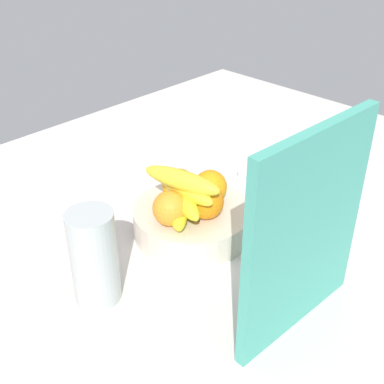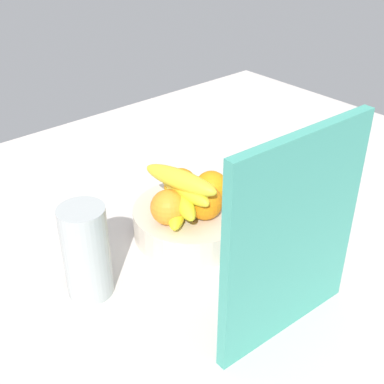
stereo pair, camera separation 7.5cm
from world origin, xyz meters
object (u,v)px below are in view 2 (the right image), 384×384
Objects in this scene: fruit_bowl at (192,221)px; banana_bunch at (180,192)px; orange_back_left at (205,202)px; orange_center at (167,206)px; orange_front_left at (212,188)px; orange_front_right at (181,185)px; cutting_board at (293,240)px; jar_lid at (260,176)px; thermos_tumbler at (86,252)px.

banana_bunch is (3.28, -0.02, 8.38)cm from fruit_bowl.
orange_center is at bearing -29.59° from orange_back_left.
orange_center is at bearing -2.27° from orange_front_left.
orange_front_right is 36.13cm from cutting_board.
orange_front_right is 8.50cm from orange_back_left.
cutting_board reaches higher than jar_lid.
cutting_board is (2.70, 30.26, 6.54)cm from banana_bunch.
cutting_board is (6.55, 34.55, 8.28)cm from orange_front_right.
banana_bunch reaches higher than jar_lid.
orange_center reaches higher than jar_lid.
banana_bunch is at bearing -173.86° from orange_center.
orange_center is 0.40× the size of banana_bunch.
orange_center is at bearing -85.78° from cutting_board.
banana_bunch is (-3.56, -0.38, 1.74)cm from orange_center.
banana_bunch is (3.10, -4.17, 1.74)cm from orange_back_left.
orange_front_left is at bearing -145.68° from orange_back_left.
thermos_tumbler is at bearing 12.55° from orange_front_right.
orange_center is (7.41, 4.68, 0.00)cm from orange_front_right.
fruit_bowl is at bearing 82.52° from orange_front_right.
cutting_board is 4.83× the size of jar_lid.
orange_front_right is 29.18cm from jar_lid.
orange_center is 0.40× the size of thermos_tumbler.
jar_lid is (-35.11, -6.50, -9.01)cm from orange_center.
orange_front_left is at bearing 173.99° from banana_bunch.
banana_bunch is at bearing 10.97° from jar_lid.
cutting_board reaches higher than orange_back_left.
orange_front_left is 1.00× the size of orange_back_left.
orange_back_left is at bearing 87.50° from fruit_bowl.
jar_lid is (-34.25, -36.37, -17.29)cm from cutting_board.
jar_lid is at bearing -160.13° from orange_back_left.
orange_front_right is at bearing -98.17° from cutting_board.
cutting_board is (10.68, 29.42, 8.28)cm from orange_front_left.
orange_front_left is 1.00× the size of orange_center.
cutting_board reaches higher than orange_front_right.
orange_back_left is 0.40× the size of thermos_tumbler.
banana_bunch reaches higher than orange_center.
orange_back_left is 0.40× the size of banana_bunch.
orange_front_right is 8.76cm from orange_center.
banana_bunch is at bearing -0.40° from fruit_bowl.
fruit_bowl is 1.38× the size of thermos_tumbler.
fruit_bowl is 3.32× the size of jar_lid.
orange_front_left is 0.20× the size of cutting_board.
orange_front_left is at bearing -178.60° from thermos_tumbler.
jar_lid is at bearing -169.52° from orange_center.
fruit_bowl is 9.00cm from banana_bunch.
banana_bunch is (3.85, 4.30, 1.74)cm from orange_front_right.
orange_front_left is at bearing 177.73° from orange_center.
thermos_tumbler is at bearing 3.62° from orange_center.
banana_bunch is 31.07cm from cutting_board.
jar_lid is at bearing -167.75° from fruit_bowl.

